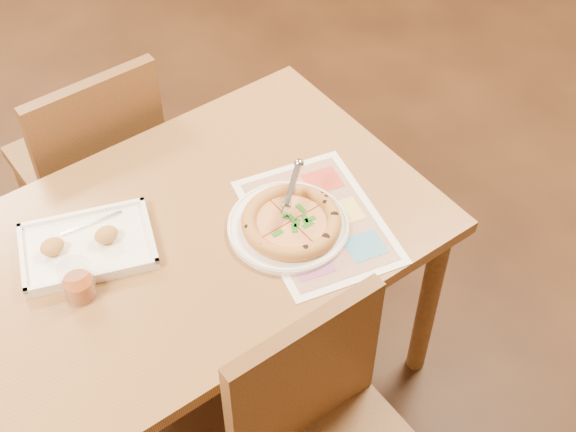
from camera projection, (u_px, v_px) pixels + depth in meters
room at (159, 34)px, 1.65m from camera, size 7.00×7.00×7.00m
dining_table at (191, 255)px, 2.18m from camera, size 1.30×0.85×0.72m
chair_near at (327, 431)px, 1.90m from camera, size 0.42×0.42×0.47m
chair_far at (93, 152)px, 2.55m from camera, size 0.42×0.42×0.47m
plate at (288, 226)px, 2.12m from camera, size 0.40×0.40×0.02m
pizza at (291, 222)px, 2.10m from camera, size 0.27×0.27×0.04m
pizza_cutter at (291, 191)px, 2.10m from camera, size 0.13×0.11×0.09m
appetizer_tray at (87, 246)px, 2.07m from camera, size 0.40×0.33×0.06m
glass_tumbler at (78, 283)px, 1.95m from camera, size 0.08×0.08×0.10m
menu at (318, 221)px, 2.14m from camera, size 0.42×0.52×0.00m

